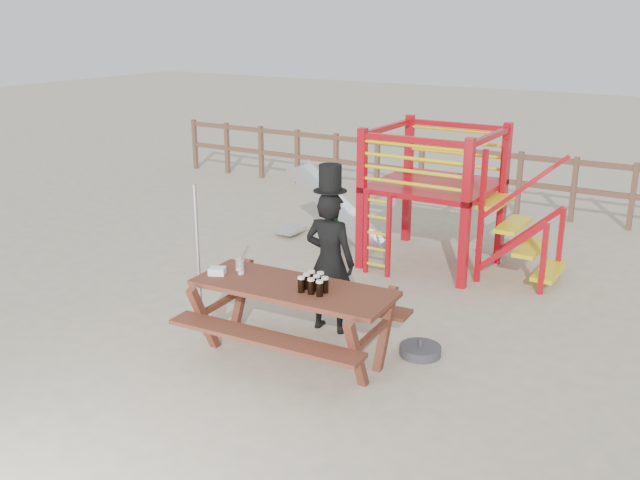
{
  "coord_description": "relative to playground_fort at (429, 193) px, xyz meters",
  "views": [
    {
      "loc": [
        4.19,
        -6.11,
        3.64
      ],
      "look_at": [
        -0.08,
        0.8,
        1.06
      ],
      "focal_mm": 40.0,
      "sensor_mm": 36.0,
      "label": 1
    }
  ],
  "objects": [
    {
      "name": "picnic_table",
      "position": [
        0.06,
        -3.77,
        -0.53
      ],
      "size": [
        2.29,
        1.65,
        0.85
      ],
      "rotation": [
        0.0,
        0.0,
        0.06
      ],
      "color": "brown",
      "rests_on": "ground"
    },
    {
      "name": "stout_pints",
      "position": [
        0.33,
        -3.77,
        -0.13
      ],
      "size": [
        0.3,
        0.3,
        0.17
      ],
      "color": "black",
      "rests_on": "picnic_table"
    },
    {
      "name": "playground_fort",
      "position": [
        0.0,
        0.0,
        0.0
      ],
      "size": [
        4.71,
        1.84,
        2.1
      ],
      "color": "#AC0B15",
      "rests_on": "ground"
    },
    {
      "name": "parasol_base",
      "position": [
        1.23,
        -2.97,
        -1.02
      ],
      "size": [
        0.47,
        0.47,
        0.2
      ],
      "color": "#39393E",
      "rests_on": "ground"
    },
    {
      "name": "man_with_hat",
      "position": [
        0.01,
        -2.91,
        -0.17
      ],
      "size": [
        0.65,
        0.45,
        2.02
      ],
      "rotation": [
        0.0,
        0.0,
        3.2
      ],
      "color": "black",
      "rests_on": "ground"
    },
    {
      "name": "metal_pole",
      "position": [
        -1.18,
        -3.87,
        -0.15
      ],
      "size": [
        0.04,
        0.04,
        1.84
      ],
      "primitive_type": "cylinder",
      "color": "#B2B2B7",
      "rests_on": "ground"
    },
    {
      "name": "paper_bag",
      "position": [
        -0.85,
        -3.92,
        -0.18
      ],
      "size": [
        0.22,
        0.2,
        0.08
      ],
      "primitive_type": "cube",
      "rotation": [
        0.0,
        0.0,
        0.43
      ],
      "color": "white",
      "rests_on": "picnic_table"
    },
    {
      "name": "empty_glasses",
      "position": [
        -0.68,
        -3.73,
        -0.15
      ],
      "size": [
        0.17,
        0.16,
        0.15
      ],
      "color": "silver",
      "rests_on": "picnic_table"
    },
    {
      "name": "back_fence",
      "position": [
        -0.12,
        3.42,
        -0.34
      ],
      "size": [
        15.09,
        0.09,
        1.2
      ],
      "color": "brown",
      "rests_on": "ground"
    },
    {
      "name": "ground",
      "position": [
        -0.12,
        -3.58,
        -1.07
      ],
      "size": [
        60.0,
        60.0,
        0.0
      ],
      "primitive_type": "plane",
      "color": "#C0B195",
      "rests_on": "ground"
    }
  ]
}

